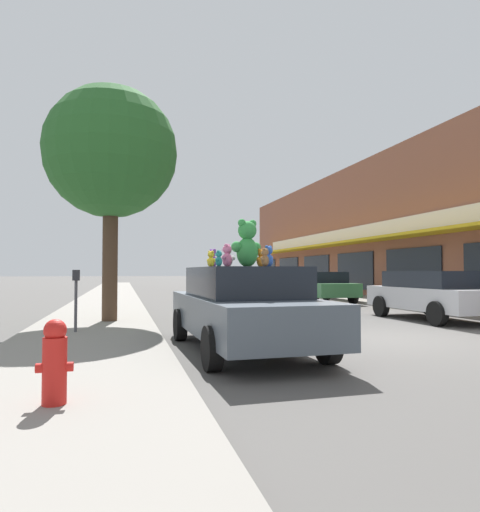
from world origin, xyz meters
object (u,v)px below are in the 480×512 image
(teddy_bear_teal, at_px, (219,259))
(parking_meter, at_px, (76,292))
(teddy_bear_pink, at_px, (227,256))
(street_tree, at_px, (111,153))
(teddy_bear_purple, at_px, (213,259))
(teddy_bear_brown, at_px, (265,258))
(teddy_bear_orange, at_px, (261,258))
(parked_car_far_right, at_px, (320,286))
(teddy_bear_cream, at_px, (247,259))
(fire_hydrant, at_px, (55,362))
(teddy_bear_white, at_px, (228,257))
(plush_art_car, at_px, (243,306))
(teddy_bear_giant, at_px, (247,244))
(parked_car_far_center, at_px, (433,293))
(teddy_bear_yellow, at_px, (211,259))
(teddy_bear_blue, at_px, (268,257))

(teddy_bear_teal, bearing_deg, parking_meter, -112.42)
(teddy_bear_pink, distance_m, street_tree, 5.82)
(teddy_bear_purple, bearing_deg, teddy_bear_teal, 143.17)
(teddy_bear_brown, relative_size, teddy_bear_orange, 0.86)
(teddy_bear_pink, bearing_deg, parked_car_far_right, -177.28)
(teddy_bear_cream, height_order, teddy_bear_brown, teddy_bear_cream)
(fire_hydrant, bearing_deg, teddy_bear_purple, 59.81)
(teddy_bear_white, bearing_deg, plush_art_car, -145.42)
(fire_hydrant, bearing_deg, teddy_bear_teal, 48.81)
(plush_art_car, relative_size, teddy_bear_orange, 14.74)
(teddy_bear_orange, xyz_separation_m, teddy_bear_purple, (-0.66, 0.92, 0.02))
(teddy_bear_purple, height_order, teddy_bear_pink, teddy_bear_pink)
(teddy_bear_teal, distance_m, teddy_bear_orange, 1.07)
(teddy_bear_orange, bearing_deg, parking_meter, -79.57)
(teddy_bear_giant, bearing_deg, parked_car_far_center, -172.70)
(teddy_bear_giant, height_order, teddy_bear_purple, teddy_bear_giant)
(fire_hydrant, bearing_deg, teddy_bear_yellow, 58.15)
(fire_hydrant, bearing_deg, teddy_bear_orange, 45.44)
(teddy_bear_pink, xyz_separation_m, parked_car_far_center, (6.80, 3.84, -0.86))
(teddy_bear_teal, xyz_separation_m, street_tree, (-1.75, 5.02, 2.81))
(parking_meter, bearing_deg, teddy_bear_orange, -36.25)
(teddy_bear_teal, bearing_deg, teddy_bear_cream, 179.38)
(parked_car_far_right, relative_size, fire_hydrant, 5.22)
(parked_car_far_right, bearing_deg, street_tree, -142.95)
(teddy_bear_brown, relative_size, parked_car_far_right, 0.07)
(teddy_bear_yellow, xyz_separation_m, parked_car_far_center, (6.90, 3.01, -0.83))
(street_tree, bearing_deg, parking_meter, -106.94)
(teddy_bear_cream, bearing_deg, teddy_bear_yellow, 80.07)
(teddy_bear_blue, bearing_deg, teddy_bear_teal, -4.19)
(teddy_bear_blue, height_order, parked_car_far_center, teddy_bear_blue)
(teddy_bear_white, relative_size, parked_car_far_center, 0.09)
(plush_art_car, xyz_separation_m, teddy_bear_teal, (-0.57, -0.69, 0.80))
(teddy_bear_brown, xyz_separation_m, fire_hydrant, (-2.65, -1.87, -1.05))
(teddy_bear_giant, distance_m, parked_car_far_center, 7.36)
(plush_art_car, bearing_deg, teddy_bear_white, -163.58)
(teddy_bear_purple, height_order, teddy_bear_yellow, teddy_bear_purple)
(teddy_bear_teal, relative_size, teddy_bear_yellow, 0.85)
(teddy_bear_giant, xyz_separation_m, fire_hydrant, (-2.67, -2.93, -1.31))
(teddy_bear_teal, distance_m, parking_meter, 3.87)
(teddy_bear_teal, height_order, parked_car_far_center, teddy_bear_teal)
(teddy_bear_teal, height_order, street_tree, street_tree)
(teddy_bear_purple, xyz_separation_m, street_tree, (-1.96, 3.48, 2.76))
(plush_art_car, distance_m, teddy_bear_yellow, 1.04)
(plush_art_car, xyz_separation_m, teddy_bear_giant, (0.04, -0.10, 1.07))
(teddy_bear_white, xyz_separation_m, teddy_bear_purple, (-0.07, 0.95, -0.00))
(teddy_bear_brown, relative_size, teddy_bear_blue, 0.71)
(teddy_bear_giant, relative_size, fire_hydrant, 1.04)
(teddy_bear_cream, distance_m, parked_car_far_center, 6.69)
(teddy_bear_cream, relative_size, teddy_bear_yellow, 1.18)
(plush_art_car, height_order, parked_car_far_center, plush_art_car)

